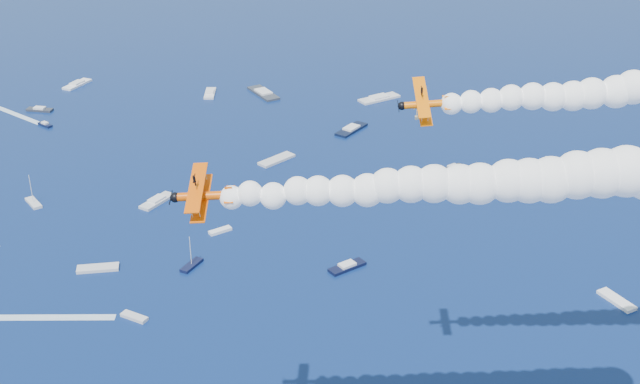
{
  "coord_description": "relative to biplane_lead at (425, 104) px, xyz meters",
  "views": [
    {
      "loc": [
        12.45,
        -81.65,
        97.78
      ],
      "look_at": [
        7.27,
        11.2,
        50.65
      ],
      "focal_mm": 47.2,
      "sensor_mm": 36.0,
      "label": 1
    }
  ],
  "objects": [
    {
      "name": "biplane_trail",
      "position": [
        -25.94,
        -16.16,
        -5.61
      ],
      "size": [
        8.05,
        9.58,
        7.7
      ],
      "primitive_type": null,
      "rotation": [
        -0.29,
        0.07,
        3.16
      ],
      "color": "#EA5304"
    },
    {
      "name": "spectator_boats",
      "position": [
        -33.7,
        104.0,
        -59.11
      ],
      "size": [
        205.73,
        164.94,
        0.7
      ],
      "color": "black",
      "rests_on": "ground"
    },
    {
      "name": "biplane_lead",
      "position": [
        0.0,
        0.0,
        0.0
      ],
      "size": [
        7.58,
        9.18,
        7.56
      ],
      "primitive_type": null,
      "rotation": [
        -0.39,
        0.07,
        3.21
      ],
      "color": "#FF6F05"
    },
    {
      "name": "smoke_trail_trail",
      "position": [
        3.06,
        -15.63,
        -3.41
      ],
      "size": [
        58.5,
        8.41,
        10.78
      ],
      "primitive_type": null,
      "rotation": [
        0.0,
        0.0,
        3.16
      ],
      "color": "white"
    }
  ]
}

